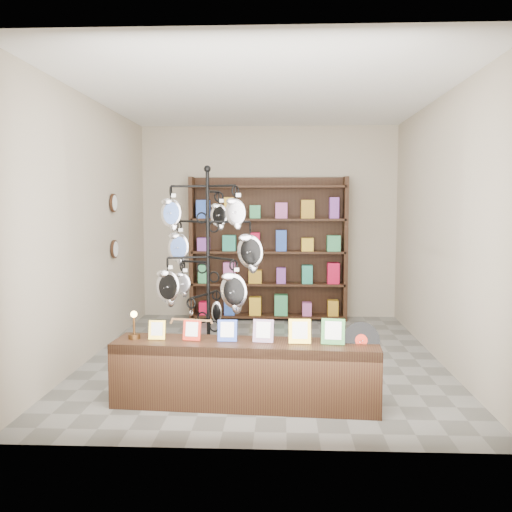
{
  "coord_description": "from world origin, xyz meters",
  "views": [
    {
      "loc": [
        0.21,
        -6.5,
        1.78
      ],
      "look_at": [
        -0.04,
        -1.0,
        1.28
      ],
      "focal_mm": 40.0,
      "sensor_mm": 36.0,
      "label": 1
    }
  ],
  "objects": [
    {
      "name": "front_shelf",
      "position": [
        -0.11,
        -1.59,
        0.29
      ],
      "size": [
        2.37,
        0.65,
        0.83
      ],
      "rotation": [
        0.0,
        0.0,
        -0.07
      ],
      "color": "black",
      "rests_on": "ground"
    },
    {
      "name": "ground",
      "position": [
        0.0,
        0.0,
        0.0
      ],
      "size": [
        5.0,
        5.0,
        0.0
      ],
      "primitive_type": "plane",
      "color": "slate",
      "rests_on": "ground"
    },
    {
      "name": "room_envelope",
      "position": [
        0.0,
        0.0,
        1.85
      ],
      "size": [
        5.0,
        5.0,
        5.0
      ],
      "color": "#AB9D8A",
      "rests_on": "ground"
    },
    {
      "name": "wall_clocks",
      "position": [
        -1.97,
        0.8,
        1.5
      ],
      "size": [
        0.03,
        0.24,
        0.84
      ],
      "color": "black",
      "rests_on": "ground"
    },
    {
      "name": "display_tree",
      "position": [
        -0.53,
        -0.87,
        1.25
      ],
      "size": [
        1.14,
        1.11,
        2.16
      ],
      "rotation": [
        0.0,
        0.0,
        -0.27
      ],
      "color": "black",
      "rests_on": "ground"
    },
    {
      "name": "back_shelving",
      "position": [
        0.0,
        2.3,
        1.03
      ],
      "size": [
        2.42,
        0.36,
        2.2
      ],
      "color": "black",
      "rests_on": "ground"
    }
  ]
}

